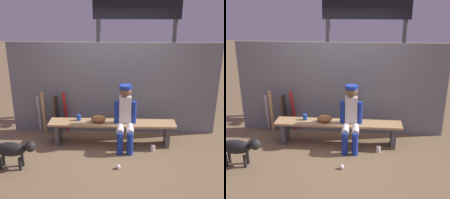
% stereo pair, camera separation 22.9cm
% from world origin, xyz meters
% --- Properties ---
extents(ground_plane, '(30.00, 30.00, 0.00)m').
position_xyz_m(ground_plane, '(0.00, 0.00, 0.00)').
color(ground_plane, brown).
extents(chainlink_fence, '(4.16, 0.03, 1.86)m').
position_xyz_m(chainlink_fence, '(0.00, 0.55, 0.93)').
color(chainlink_fence, slate).
rests_on(chainlink_fence, ground_plane).
extents(dugout_bench, '(2.37, 0.36, 0.45)m').
position_xyz_m(dugout_bench, '(0.00, 0.00, 0.35)').
color(dugout_bench, tan).
rests_on(dugout_bench, ground_plane).
extents(player_seated, '(0.41, 0.55, 1.18)m').
position_xyz_m(player_seated, '(0.24, -0.11, 0.64)').
color(player_seated, silver).
rests_on(player_seated, ground_plane).
extents(baseball_glove, '(0.28, 0.20, 0.12)m').
position_xyz_m(baseball_glove, '(-0.25, 0.00, 0.51)').
color(baseball_glove, brown).
rests_on(baseball_glove, dugout_bench).
extents(bat_aluminum_red, '(0.09, 0.26, 0.91)m').
position_xyz_m(bat_aluminum_red, '(-0.97, 0.46, 0.46)').
color(bat_aluminum_red, '#B22323').
rests_on(bat_aluminum_red, ground_plane).
extents(bat_aluminum_black, '(0.07, 0.15, 0.83)m').
position_xyz_m(bat_aluminum_black, '(-1.12, 0.40, 0.42)').
color(bat_aluminum_black, black).
rests_on(bat_aluminum_black, ground_plane).
extents(bat_wood_dark, '(0.10, 0.19, 0.82)m').
position_xyz_m(bat_wood_dark, '(-1.17, 0.43, 0.41)').
color(bat_wood_dark, brown).
rests_on(bat_wood_dark, ground_plane).
extents(bat_wood_tan, '(0.07, 0.15, 0.92)m').
position_xyz_m(bat_wood_tan, '(-1.40, 0.37, 0.46)').
color(bat_wood_tan, tan).
rests_on(bat_wood_tan, ground_plane).
extents(bat_aluminum_silver, '(0.10, 0.24, 0.81)m').
position_xyz_m(bat_aluminum_silver, '(-1.51, 0.45, 0.40)').
color(bat_aluminum_silver, '#B7B7BC').
rests_on(bat_aluminum_silver, ground_plane).
extents(baseball, '(0.07, 0.07, 0.07)m').
position_xyz_m(baseball, '(0.14, -0.85, 0.04)').
color(baseball, white).
rests_on(baseball, ground_plane).
extents(cup_on_ground, '(0.08, 0.08, 0.11)m').
position_xyz_m(cup_on_ground, '(0.76, -0.24, 0.06)').
color(cup_on_ground, silver).
rests_on(cup_on_ground, ground_plane).
extents(cup_on_bench, '(0.08, 0.08, 0.11)m').
position_xyz_m(cup_on_bench, '(-0.64, 0.06, 0.51)').
color(cup_on_bench, '#1E47AD').
rests_on(cup_on_bench, dugout_bench).
extents(scoreboard, '(2.21, 0.27, 3.24)m').
position_xyz_m(scoreboard, '(0.55, 1.57, 2.27)').
color(scoreboard, '#3F3F42').
rests_on(scoreboard, ground_plane).
extents(dog, '(0.84, 0.20, 0.49)m').
position_xyz_m(dog, '(-1.55, -0.89, 0.34)').
color(dog, black).
rests_on(dog, ground_plane).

